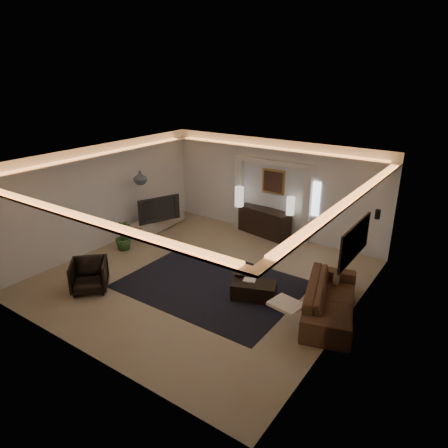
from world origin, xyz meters
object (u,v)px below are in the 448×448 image
Objects in this scene: sofa at (331,299)px; armchair at (89,275)px; console at (264,222)px; coffee_table at (254,290)px.

sofa is 5.39m from armchair.
console reaches higher than armchair.
console is at bearing 95.17° from coffee_table.
sofa reaches higher than coffee_table.
coffee_table is at bearing 85.73° from sofa.
coffee_table is 3.78m from armchair.
coffee_table is at bearing -53.88° from console.
console is 4.48m from sofa.
console is 5.48m from armchair.
coffee_table is at bearing -15.36° from armchair.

